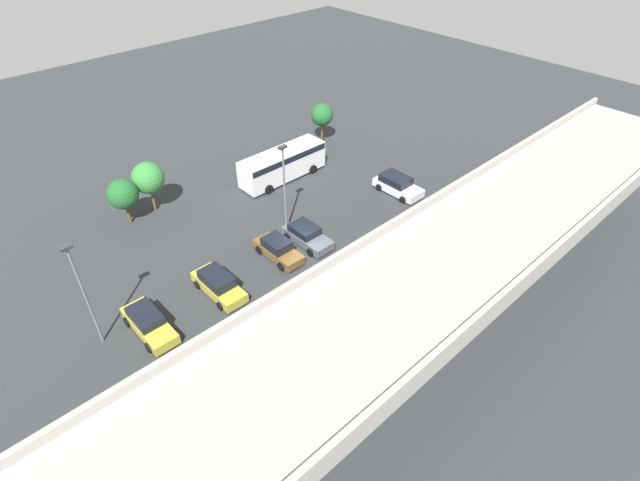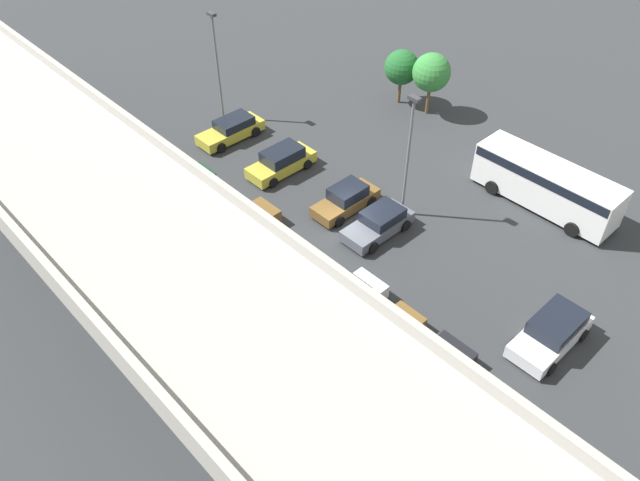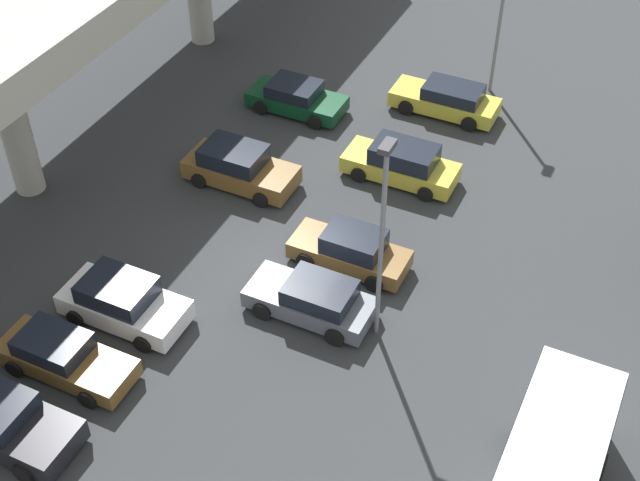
{
  "view_description": "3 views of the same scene",
  "coord_description": "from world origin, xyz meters",
  "px_view_note": "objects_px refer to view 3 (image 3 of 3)",
  "views": [
    {
      "loc": [
        19.54,
        23.12,
        24.92
      ],
      "look_at": [
        -1.64,
        0.25,
        0.76
      ],
      "focal_mm": 28.0,
      "sensor_mm": 36.0,
      "label": 1
    },
    {
      "loc": [
        -18.98,
        20.24,
        23.85
      ],
      "look_at": [
        -0.2,
        2.53,
        0.77
      ],
      "focal_mm": 35.0,
      "sensor_mm": 36.0,
      "label": 2
    },
    {
      "loc": [
        -20.66,
        -10.54,
        22.64
      ],
      "look_at": [
        1.35,
        -0.0,
        0.82
      ],
      "focal_mm": 50.0,
      "sensor_mm": 36.0,
      "label": 3
    }
  ],
  "objects_px": {
    "parked_car_6": "(239,167)",
    "parked_car_8": "(296,98)",
    "parked_car_9": "(447,99)",
    "parked_car_2": "(63,356)",
    "parked_car_3": "(123,302)",
    "parked_car_7": "(402,163)",
    "parked_car_1": "(1,420)",
    "parked_car_5": "(351,250)",
    "parked_car_4": "(313,299)",
    "lamp_post_mid_lot": "(503,0)",
    "lamp_post_near_aisle": "(382,229)"
  },
  "relations": [
    {
      "from": "parked_car_3",
      "to": "lamp_post_near_aisle",
      "type": "height_order",
      "value": "lamp_post_near_aisle"
    },
    {
      "from": "parked_car_2",
      "to": "parked_car_6",
      "type": "xyz_separation_m",
      "value": [
        11.17,
        -0.22,
        0.12
      ]
    },
    {
      "from": "lamp_post_mid_lot",
      "to": "parked_car_6",
      "type": "bearing_deg",
      "value": 147.41
    },
    {
      "from": "parked_car_6",
      "to": "parked_car_7",
      "type": "xyz_separation_m",
      "value": [
        3.09,
        -5.87,
        -0.02
      ]
    },
    {
      "from": "lamp_post_mid_lot",
      "to": "parked_car_9",
      "type": "bearing_deg",
      "value": 155.27
    },
    {
      "from": "parked_car_1",
      "to": "parked_car_5",
      "type": "distance_m",
      "value": 13.16
    },
    {
      "from": "parked_car_3",
      "to": "parked_car_7",
      "type": "xyz_separation_m",
      "value": [
        11.46,
        -5.71,
        -0.01
      ]
    },
    {
      "from": "parked_car_3",
      "to": "parked_car_7",
      "type": "height_order",
      "value": "parked_car_3"
    },
    {
      "from": "parked_car_6",
      "to": "parked_car_9",
      "type": "relative_size",
      "value": 0.96
    },
    {
      "from": "parked_car_6",
      "to": "parked_car_8",
      "type": "height_order",
      "value": "parked_car_6"
    },
    {
      "from": "parked_car_6",
      "to": "parked_car_1",
      "type": "bearing_deg",
      "value": -91.15
    },
    {
      "from": "parked_car_1",
      "to": "lamp_post_near_aisle",
      "type": "distance_m",
      "value": 12.91
    },
    {
      "from": "parked_car_4",
      "to": "parked_car_8",
      "type": "xyz_separation_m",
      "value": [
        11.16,
        6.27,
        -0.04
      ]
    },
    {
      "from": "parked_car_5",
      "to": "parked_car_6",
      "type": "distance_m",
      "value": 6.64
    },
    {
      "from": "parked_car_1",
      "to": "parked_car_8",
      "type": "height_order",
      "value": "parked_car_1"
    },
    {
      "from": "parked_car_3",
      "to": "parked_car_9",
      "type": "height_order",
      "value": "parked_car_3"
    },
    {
      "from": "parked_car_6",
      "to": "parked_car_4",
      "type": "bearing_deg",
      "value": -42.14
    },
    {
      "from": "parked_car_3",
      "to": "parked_car_1",
      "type": "bearing_deg",
      "value": -94.48
    },
    {
      "from": "parked_car_6",
      "to": "lamp_post_near_aisle",
      "type": "height_order",
      "value": "lamp_post_near_aisle"
    },
    {
      "from": "parked_car_5",
      "to": "parked_car_4",
      "type": "bearing_deg",
      "value": 86.73
    },
    {
      "from": "parked_car_7",
      "to": "parked_car_9",
      "type": "height_order",
      "value": "parked_car_7"
    },
    {
      "from": "parked_car_1",
      "to": "parked_car_4",
      "type": "xyz_separation_m",
      "value": [
        8.66,
        -6.25,
        -0.04
      ]
    },
    {
      "from": "parked_car_5",
      "to": "parked_car_7",
      "type": "distance_m",
      "value": 5.66
    },
    {
      "from": "parked_car_1",
      "to": "parked_car_4",
      "type": "distance_m",
      "value": 10.68
    },
    {
      "from": "parked_car_1",
      "to": "parked_car_5",
      "type": "relative_size",
      "value": 1.08
    },
    {
      "from": "parked_car_1",
      "to": "parked_car_5",
      "type": "bearing_deg",
      "value": 60.86
    },
    {
      "from": "parked_car_4",
      "to": "parked_car_9",
      "type": "height_order",
      "value": "parked_car_4"
    },
    {
      "from": "parked_car_5",
      "to": "parked_car_7",
      "type": "xyz_separation_m",
      "value": [
        5.66,
        0.25,
        0.04
      ]
    },
    {
      "from": "parked_car_2",
      "to": "parked_car_3",
      "type": "distance_m",
      "value": 2.83
    },
    {
      "from": "parked_car_5",
      "to": "lamp_post_mid_lot",
      "type": "xyz_separation_m",
      "value": [
        13.76,
        -1.03,
        3.87
      ]
    },
    {
      "from": "parked_car_6",
      "to": "parked_car_7",
      "type": "distance_m",
      "value": 6.64
    },
    {
      "from": "parked_car_1",
      "to": "parked_car_9",
      "type": "xyz_separation_m",
      "value": [
        22.56,
        -6.2,
        -0.03
      ]
    },
    {
      "from": "parked_car_2",
      "to": "parked_car_4",
      "type": "distance_m",
      "value": 8.46
    },
    {
      "from": "parked_car_4",
      "to": "parked_car_7",
      "type": "distance_m",
      "value": 8.49
    },
    {
      "from": "parked_car_3",
      "to": "parked_car_9",
      "type": "xyz_separation_m",
      "value": [
        16.87,
        -5.75,
        -0.07
      ]
    },
    {
      "from": "parked_car_2",
      "to": "parked_car_1",
      "type": "bearing_deg",
      "value": -91.26
    },
    {
      "from": "parked_car_3",
      "to": "parked_car_4",
      "type": "height_order",
      "value": "parked_car_3"
    },
    {
      "from": "lamp_post_near_aisle",
      "to": "parked_car_9",
      "type": "bearing_deg",
      "value": 9.77
    },
    {
      "from": "parked_car_8",
      "to": "parked_car_9",
      "type": "height_order",
      "value": "parked_car_9"
    },
    {
      "from": "parked_car_4",
      "to": "parked_car_9",
      "type": "relative_size",
      "value": 0.93
    },
    {
      "from": "parked_car_3",
      "to": "parked_car_5",
      "type": "height_order",
      "value": "parked_car_3"
    },
    {
      "from": "parked_car_2",
      "to": "lamp_post_mid_lot",
      "type": "distance_m",
      "value": 23.88
    },
    {
      "from": "parked_car_2",
      "to": "parked_car_9",
      "type": "xyz_separation_m",
      "value": [
        19.67,
        -6.13,
        0.05
      ]
    },
    {
      "from": "parked_car_6",
      "to": "parked_car_9",
      "type": "distance_m",
      "value": 10.35
    },
    {
      "from": "lamp_post_near_aisle",
      "to": "lamp_post_mid_lot",
      "type": "xyz_separation_m",
      "value": [
        16.39,
        1.11,
        -0.0
      ]
    },
    {
      "from": "parked_car_4",
      "to": "parked_car_5",
      "type": "bearing_deg",
      "value": -93.27
    },
    {
      "from": "parked_car_8",
      "to": "parked_car_5",
      "type": "bearing_deg",
      "value": -52.35
    },
    {
      "from": "parked_car_7",
      "to": "parked_car_8",
      "type": "bearing_deg",
      "value": -23.43
    },
    {
      "from": "parked_car_3",
      "to": "parked_car_5",
      "type": "relative_size",
      "value": 1.01
    },
    {
      "from": "parked_car_8",
      "to": "lamp_post_mid_lot",
      "type": "height_order",
      "value": "lamp_post_mid_lot"
    }
  ]
}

